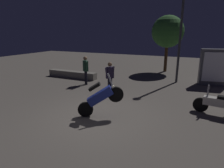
# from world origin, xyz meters

# --- Properties ---
(ground_plane) EXTENTS (40.00, 40.00, 0.00)m
(ground_plane) POSITION_xyz_m (0.00, 0.00, 0.00)
(ground_plane) COLOR #605951
(motorcycle_blue_foreground) EXTENTS (1.55, 0.77, 1.63)m
(motorcycle_blue_foreground) POSITION_xyz_m (0.09, 0.07, 0.74)
(motorcycle_blue_foreground) COLOR black
(motorcycle_blue_foreground) RESTS_ON ground_plane
(motorcycle_white_parked_left) EXTENTS (1.66, 0.44, 1.11)m
(motorcycle_white_parked_left) POSITION_xyz_m (3.96, 2.04, 0.44)
(motorcycle_white_parked_left) COLOR black
(motorcycle_white_parked_left) RESTS_ON ground_plane
(person_rider_beside) EXTENTS (0.55, 0.52, 1.67)m
(person_rider_beside) POSITION_xyz_m (-2.83, 3.73, 1.00)
(person_rider_beside) COLOR black
(person_rider_beside) RESTS_ON ground_plane
(person_bystander_far) EXTENTS (0.34, 0.65, 1.58)m
(person_bystander_far) POSITION_xyz_m (-0.83, 2.83, 0.94)
(person_bystander_far) COLOR black
(person_bystander_far) RESTS_ON ground_plane
(streetlamp_near) EXTENTS (0.36, 0.36, 5.31)m
(streetlamp_near) POSITION_xyz_m (2.01, 6.52, 3.35)
(streetlamp_near) COLOR #38383D
(streetlamp_near) RESTS_ON ground_plane
(tree_left_bg) EXTENTS (2.41, 2.41, 4.28)m
(tree_left_bg) POSITION_xyz_m (0.77, 9.76, 3.06)
(tree_left_bg) COLOR #4C331E
(tree_left_bg) RESTS_ON ground_plane
(kiosk_billboard) EXTENTS (1.66, 0.77, 2.10)m
(kiosk_billboard) POSITION_xyz_m (4.03, 6.78, 1.05)
(kiosk_billboard) COLOR #595960
(kiosk_billboard) RESTS_ON ground_plane
(planter_wall_low) EXTENTS (3.61, 0.50, 0.45)m
(planter_wall_low) POSITION_xyz_m (-4.66, 4.88, 0.22)
(planter_wall_low) COLOR gray
(planter_wall_low) RESTS_ON ground_plane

